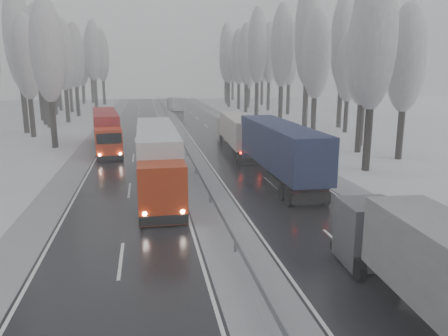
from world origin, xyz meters
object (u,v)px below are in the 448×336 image
object	(u,v)px
truck_red_red	(106,128)
truck_red_white	(157,155)
box_truck_distant	(175,104)
truck_blue_box	(275,147)
truck_cream_box	(237,130)

from	to	relation	value
truck_red_red	truck_red_white	bearing A→B (deg)	-81.22
box_truck_distant	truck_blue_box	bearing A→B (deg)	-92.67
truck_red_red	truck_cream_box	bearing A→B (deg)	-22.97
truck_red_white	truck_red_red	distance (m)	18.80
truck_red_white	truck_red_red	world-z (taller)	truck_red_white
truck_blue_box	box_truck_distant	world-z (taller)	truck_blue_box
truck_blue_box	box_truck_distant	bearing A→B (deg)	92.90
truck_cream_box	truck_red_red	size ratio (longest dim) A/B	0.95
truck_cream_box	truck_red_white	xyz separation A→B (m)	(-8.67, -14.13, 0.33)
truck_blue_box	truck_cream_box	world-z (taller)	truck_blue_box
box_truck_distant	truck_red_red	distance (m)	47.21
truck_cream_box	truck_red_red	distance (m)	14.26
truck_blue_box	truck_red_white	distance (m)	9.19
box_truck_distant	truck_red_white	world-z (taller)	truck_red_white
truck_blue_box	box_truck_distant	size ratio (longest dim) A/B	2.23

